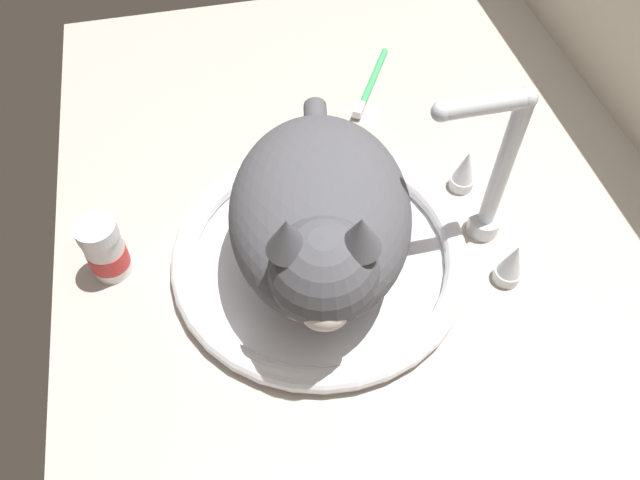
{
  "coord_description": "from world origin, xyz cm",
  "views": [
    {
      "loc": [
        42.11,
        -17.4,
        63.55
      ],
      "look_at": [
        0.64,
        -7.98,
        7.0
      ],
      "focal_mm": 34.24,
      "sensor_mm": 36.0,
      "label": 1
    }
  ],
  "objects_px": {
    "sink_basin": "(320,254)",
    "cat": "(321,221)",
    "pill_bottle": "(105,250)",
    "toothbrush": "(371,84)",
    "faucet": "(491,184)"
  },
  "relations": [
    {
      "from": "sink_basin",
      "to": "cat",
      "type": "height_order",
      "value": "cat"
    },
    {
      "from": "pill_bottle",
      "to": "toothbrush",
      "type": "distance_m",
      "value": 0.47
    },
    {
      "from": "cat",
      "to": "pill_bottle",
      "type": "distance_m",
      "value": 0.26
    },
    {
      "from": "cat",
      "to": "pill_bottle",
      "type": "xyz_separation_m",
      "value": [
        -0.06,
        -0.24,
        -0.06
      ]
    },
    {
      "from": "faucet",
      "to": "cat",
      "type": "relative_size",
      "value": 0.56
    },
    {
      "from": "cat",
      "to": "pill_bottle",
      "type": "relative_size",
      "value": 4.7
    },
    {
      "from": "toothbrush",
      "to": "faucet",
      "type": "bearing_deg",
      "value": 10.16
    },
    {
      "from": "sink_basin",
      "to": "pill_bottle",
      "type": "distance_m",
      "value": 0.25
    },
    {
      "from": "toothbrush",
      "to": "sink_basin",
      "type": "bearing_deg",
      "value": -26.23
    },
    {
      "from": "pill_bottle",
      "to": "toothbrush",
      "type": "height_order",
      "value": "pill_bottle"
    },
    {
      "from": "faucet",
      "to": "toothbrush",
      "type": "height_order",
      "value": "faucet"
    },
    {
      "from": "pill_bottle",
      "to": "toothbrush",
      "type": "bearing_deg",
      "value": 123.27
    },
    {
      "from": "sink_basin",
      "to": "faucet",
      "type": "xyz_separation_m",
      "value": [
        0.0,
        0.2,
        0.07
      ]
    },
    {
      "from": "faucet",
      "to": "pill_bottle",
      "type": "height_order",
      "value": "faucet"
    },
    {
      "from": "sink_basin",
      "to": "cat",
      "type": "relative_size",
      "value": 0.9
    }
  ]
}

